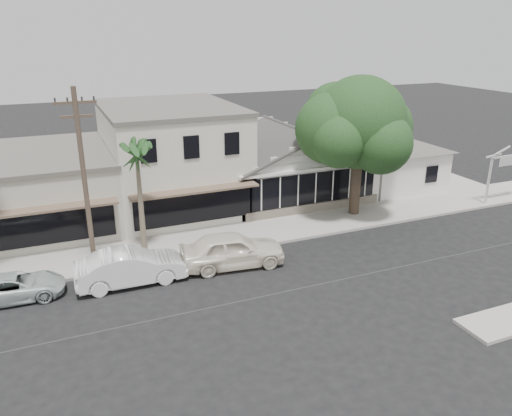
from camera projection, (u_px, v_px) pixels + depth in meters
name	position (u px, v px, depth m)	size (l,w,h in m)	color
ground	(309.00, 287.00, 23.21)	(140.00, 140.00, 0.00)	black
sidewalk_north	(112.00, 256.00, 26.11)	(90.00, 3.50, 0.15)	#9E9991
corner_shop	(288.00, 160.00, 34.95)	(10.40, 8.60, 5.10)	white
side_cottage	(391.00, 167.00, 37.48)	(6.00, 6.00, 3.00)	white
row_building_near	(171.00, 159.00, 32.70)	(8.00, 10.00, 6.50)	silver
row_building_midnear	(25.00, 192.00, 29.81)	(10.00, 10.00, 4.20)	beige
utility_pole	(84.00, 180.00, 22.80)	(1.80, 0.24, 9.00)	brown
car_0	(232.00, 250.00, 24.94)	(2.12, 5.26, 1.79)	white
car_1	(131.00, 267.00, 23.27)	(1.77, 5.07, 1.67)	white
car_2	(14.00, 287.00, 21.97)	(1.97, 4.26, 1.19)	#B6C4C1
shade_tree	(356.00, 125.00, 30.31)	(7.93, 7.17, 8.80)	#4B3A2E
palm_east	(137.00, 153.00, 24.67)	(2.94, 2.94, 6.50)	#726651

